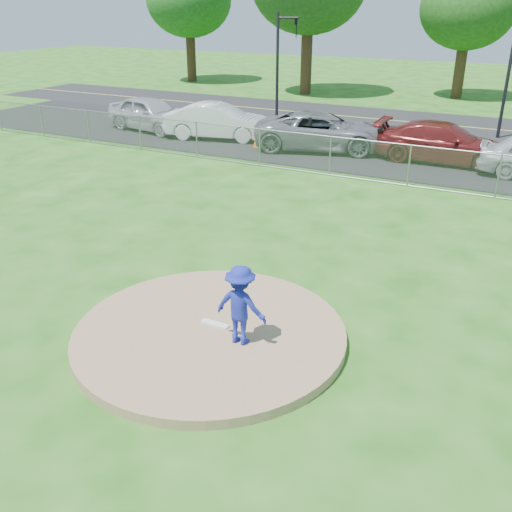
{
  "coord_description": "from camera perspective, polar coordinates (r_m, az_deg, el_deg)",
  "views": [
    {
      "loc": [
        5.28,
        -8.2,
        6.17
      ],
      "look_at": [
        0.0,
        2.0,
        1.0
      ],
      "focal_mm": 40.0,
      "sensor_mm": 36.0,
      "label": 1
    }
  ],
  "objects": [
    {
      "name": "parked_car_white",
      "position": [
        28.21,
        -3.82,
        13.29
      ],
      "size": [
        5.33,
        2.94,
        1.67
      ],
      "primitive_type": "imported",
      "rotation": [
        0.0,
        0.0,
        1.82
      ],
      "color": "white",
      "rests_on": "parking_lot"
    },
    {
      "name": "ground",
      "position": [
        19.93,
        10.68,
        5.77
      ],
      "size": [
        120.0,
        120.0,
        0.0
      ],
      "primitive_type": "plane",
      "color": "#1E5612",
      "rests_on": "ground"
    },
    {
      "name": "pitcher",
      "position": [
        10.63,
        -1.55,
        -4.93
      ],
      "size": [
        1.02,
        0.59,
        1.58
      ],
      "primitive_type": "imported",
      "rotation": [
        0.0,
        0.0,
        3.15
      ],
      "color": "#1C259A",
      "rests_on": "pitchers_mound"
    },
    {
      "name": "parking_lot",
      "position": [
        26.0,
        15.07,
        9.69
      ],
      "size": [
        50.0,
        8.0,
        0.01
      ],
      "primitive_type": "cube",
      "color": "black",
      "rests_on": "ground"
    },
    {
      "name": "parked_car_silver",
      "position": [
        30.52,
        -10.48,
        13.82
      ],
      "size": [
        5.28,
        2.9,
        1.7
      ],
      "primitive_type": "imported",
      "rotation": [
        0.0,
        0.0,
        1.38
      ],
      "color": "#AEAEB3",
      "rests_on": "parking_lot"
    },
    {
      "name": "street",
      "position": [
        33.21,
        18.15,
        12.36
      ],
      "size": [
        60.0,
        7.0,
        0.01
      ],
      "primitive_type": "cube",
      "color": "black",
      "rests_on": "ground"
    },
    {
      "name": "traffic_cone",
      "position": [
        26.57,
        0.18,
        11.71
      ],
      "size": [
        0.41,
        0.41,
        0.8
      ],
      "primitive_type": "cone",
      "color": "orange",
      "rests_on": "parking_lot"
    },
    {
      "name": "traffic_signal_left",
      "position": [
        33.42,
        2.55,
        19.38
      ],
      "size": [
        1.28,
        0.2,
        5.6
      ],
      "color": "black",
      "rests_on": "ground"
    },
    {
      "name": "chain_link_fence",
      "position": [
        21.57,
        12.46,
        9.11
      ],
      "size": [
        40.0,
        0.06,
        1.5
      ],
      "primitive_type": "cube",
      "color": "gray",
      "rests_on": "ground"
    },
    {
      "name": "pitchers_mound",
      "position": [
        11.48,
        -4.63,
        -7.75
      ],
      "size": [
        5.4,
        5.4,
        0.2
      ],
      "primitive_type": "cylinder",
      "color": "#957451",
      "rests_on": "ground"
    },
    {
      "name": "parked_car_gray",
      "position": [
        26.15,
        6.61,
        12.3
      ],
      "size": [
        6.45,
        4.25,
        1.65
      ],
      "primitive_type": "imported",
      "rotation": [
        0.0,
        0.0,
        1.85
      ],
      "color": "slate",
      "rests_on": "parking_lot"
    },
    {
      "name": "pitching_rubber",
      "position": [
        11.56,
        -4.13,
        -6.79
      ],
      "size": [
        0.6,
        0.15,
        0.04
      ],
      "primitive_type": "cube",
      "color": "white",
      "rests_on": "pitchers_mound"
    },
    {
      "name": "parked_car_darkred",
      "position": [
        25.12,
        18.21,
        10.73
      ],
      "size": [
        5.56,
        2.34,
        1.6
      ],
      "primitive_type": "imported",
      "rotation": [
        0.0,
        0.0,
        1.59
      ],
      "color": "maroon",
      "rests_on": "parking_lot"
    }
  ]
}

